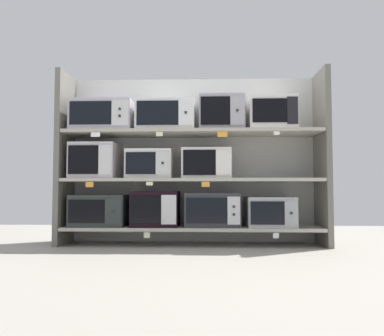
{
  "coord_description": "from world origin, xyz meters",
  "views": [
    {
      "loc": [
        0.14,
        -3.69,
        0.51
      ],
      "look_at": [
        0.0,
        0.0,
        0.72
      ],
      "focal_mm": 36.57,
      "sensor_mm": 36.0,
      "label": 1
    }
  ],
  "objects_px": {
    "microwave_1": "(156,209)",
    "microwave_10": "(271,115)",
    "microwave_5": "(150,164)",
    "microwave_8": "(166,117)",
    "microwave_0": "(100,210)",
    "microwave_3": "(270,212)",
    "microwave_7": "(104,117)",
    "microwave_2": "(212,210)",
    "microwave_4": "(96,161)",
    "microwave_9": "(221,114)",
    "microwave_6": "(206,164)"
  },
  "relations": [
    {
      "from": "microwave_4",
      "to": "microwave_9",
      "type": "relative_size",
      "value": 1.0
    },
    {
      "from": "microwave_10",
      "to": "microwave_6",
      "type": "bearing_deg",
      "value": -179.96
    },
    {
      "from": "microwave_2",
      "to": "microwave_3",
      "type": "xyz_separation_m",
      "value": [
        0.54,
        -0.0,
        -0.02
      ]
    },
    {
      "from": "microwave_1",
      "to": "microwave_10",
      "type": "relative_size",
      "value": 1.01
    },
    {
      "from": "microwave_4",
      "to": "microwave_5",
      "type": "distance_m",
      "value": 0.52
    },
    {
      "from": "microwave_6",
      "to": "microwave_8",
      "type": "xyz_separation_m",
      "value": [
        -0.38,
        0.0,
        0.45
      ]
    },
    {
      "from": "microwave_10",
      "to": "microwave_3",
      "type": "bearing_deg",
      "value": -179.47
    },
    {
      "from": "microwave_1",
      "to": "microwave_6",
      "type": "xyz_separation_m",
      "value": [
        0.48,
        -0.0,
        0.42
      ]
    },
    {
      "from": "microwave_2",
      "to": "microwave_8",
      "type": "distance_m",
      "value": 0.98
    },
    {
      "from": "microwave_2",
      "to": "microwave_6",
      "type": "relative_size",
      "value": 1.12
    },
    {
      "from": "microwave_1",
      "to": "microwave_0",
      "type": "bearing_deg",
      "value": 179.99
    },
    {
      "from": "microwave_1",
      "to": "microwave_8",
      "type": "xyz_separation_m",
      "value": [
        0.1,
        -0.0,
        0.87
      ]
    },
    {
      "from": "microwave_6",
      "to": "microwave_8",
      "type": "bearing_deg",
      "value": 179.99
    },
    {
      "from": "microwave_2",
      "to": "microwave_5",
      "type": "xyz_separation_m",
      "value": [
        -0.59,
        0.0,
        0.43
      ]
    },
    {
      "from": "microwave_4",
      "to": "microwave_6",
      "type": "relative_size",
      "value": 0.92
    },
    {
      "from": "microwave_5",
      "to": "microwave_8",
      "type": "bearing_deg",
      "value": -0.07
    },
    {
      "from": "microwave_3",
      "to": "microwave_7",
      "type": "height_order",
      "value": "microwave_7"
    },
    {
      "from": "microwave_0",
      "to": "microwave_5",
      "type": "bearing_deg",
      "value": -0.01
    },
    {
      "from": "microwave_2",
      "to": "microwave_5",
      "type": "height_order",
      "value": "microwave_5"
    },
    {
      "from": "microwave_0",
      "to": "microwave_7",
      "type": "distance_m",
      "value": 0.9
    },
    {
      "from": "microwave_2",
      "to": "microwave_8",
      "type": "bearing_deg",
      "value": -179.98
    },
    {
      "from": "microwave_1",
      "to": "microwave_6",
      "type": "distance_m",
      "value": 0.64
    },
    {
      "from": "microwave_2",
      "to": "microwave_4",
      "type": "distance_m",
      "value": 1.2
    },
    {
      "from": "microwave_2",
      "to": "microwave_8",
      "type": "xyz_separation_m",
      "value": [
        -0.44,
        -0.0,
        0.88
      ]
    },
    {
      "from": "microwave_0",
      "to": "microwave_6",
      "type": "height_order",
      "value": "microwave_6"
    },
    {
      "from": "microwave_4",
      "to": "microwave_10",
      "type": "relative_size",
      "value": 0.98
    },
    {
      "from": "microwave_0",
      "to": "microwave_6",
      "type": "relative_size",
      "value": 1.12
    },
    {
      "from": "microwave_1",
      "to": "microwave_10",
      "type": "xyz_separation_m",
      "value": [
        1.09,
        0.0,
        0.89
      ]
    },
    {
      "from": "microwave_0",
      "to": "microwave_2",
      "type": "relative_size",
      "value": 1.0
    },
    {
      "from": "microwave_8",
      "to": "microwave_9",
      "type": "height_order",
      "value": "microwave_9"
    },
    {
      "from": "microwave_0",
      "to": "microwave_8",
      "type": "relative_size",
      "value": 0.94
    },
    {
      "from": "microwave_8",
      "to": "microwave_4",
      "type": "bearing_deg",
      "value": 180.0
    },
    {
      "from": "microwave_5",
      "to": "microwave_9",
      "type": "bearing_deg",
      "value": -0.02
    },
    {
      "from": "microwave_5",
      "to": "microwave_8",
      "type": "distance_m",
      "value": 0.48
    },
    {
      "from": "microwave_1",
      "to": "microwave_6",
      "type": "bearing_deg",
      "value": -0.03
    },
    {
      "from": "microwave_8",
      "to": "microwave_2",
      "type": "bearing_deg",
      "value": 0.02
    },
    {
      "from": "microwave_2",
      "to": "microwave_10",
      "type": "height_order",
      "value": "microwave_10"
    },
    {
      "from": "microwave_9",
      "to": "microwave_2",
      "type": "bearing_deg",
      "value": 179.88
    },
    {
      "from": "microwave_0",
      "to": "microwave_8",
      "type": "height_order",
      "value": "microwave_8"
    },
    {
      "from": "microwave_10",
      "to": "microwave_8",
      "type": "bearing_deg",
      "value": -179.98
    },
    {
      "from": "microwave_7",
      "to": "microwave_1",
      "type": "bearing_deg",
      "value": 0.0
    },
    {
      "from": "microwave_3",
      "to": "microwave_8",
      "type": "distance_m",
      "value": 1.33
    },
    {
      "from": "microwave_5",
      "to": "microwave_6",
      "type": "bearing_deg",
      "value": -0.03
    },
    {
      "from": "microwave_3",
      "to": "microwave_8",
      "type": "bearing_deg",
      "value": -179.99
    },
    {
      "from": "microwave_5",
      "to": "microwave_8",
      "type": "xyz_separation_m",
      "value": [
        0.16,
        -0.0,
        0.45
      ]
    },
    {
      "from": "microwave_4",
      "to": "microwave_9",
      "type": "distance_m",
      "value": 1.28
    },
    {
      "from": "microwave_0",
      "to": "microwave_10",
      "type": "xyz_separation_m",
      "value": [
        1.62,
        0.0,
        0.9
      ]
    },
    {
      "from": "microwave_5",
      "to": "microwave_7",
      "type": "height_order",
      "value": "microwave_7"
    },
    {
      "from": "microwave_3",
      "to": "microwave_2",
      "type": "bearing_deg",
      "value": 180.0
    },
    {
      "from": "microwave_0",
      "to": "microwave_1",
      "type": "bearing_deg",
      "value": -0.01
    }
  ]
}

